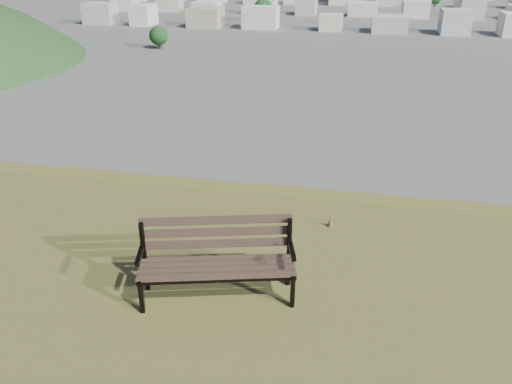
# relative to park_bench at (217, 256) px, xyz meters

# --- Properties ---
(park_bench) EXTENTS (1.68, 0.91, 0.84)m
(park_bench) POSITION_rel_park_bench_xyz_m (0.00, 0.00, 0.00)
(park_bench) COLOR #433026
(park_bench) RESTS_ON hilltop_mesa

